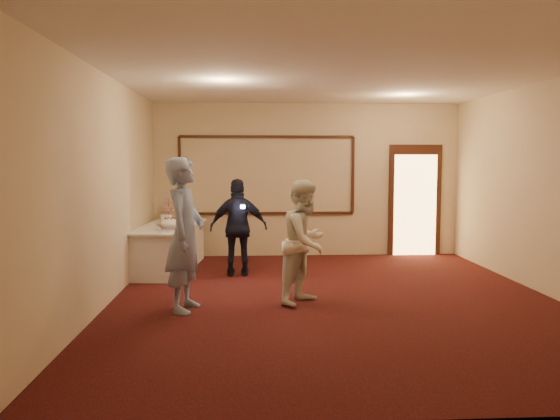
{
  "coord_description": "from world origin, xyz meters",
  "views": [
    {
      "loc": [
        -1.13,
        -7.23,
        1.87
      ],
      "look_at": [
        -0.69,
        0.8,
        1.15
      ],
      "focal_mm": 35.0,
      "sensor_mm": 36.0,
      "label": 1
    }
  ],
  "objects_px": {
    "buffet_table": "(169,247)",
    "woman": "(305,242)",
    "man": "(185,235)",
    "guest": "(239,227)",
    "tart": "(175,226)",
    "cupcake_stand": "(169,211)",
    "plate_stack_a": "(166,220)",
    "pavlova_tray": "(171,225)",
    "plate_stack_b": "(179,219)"
  },
  "relations": [
    {
      "from": "tart",
      "to": "cupcake_stand",
      "type": "bearing_deg",
      "value": 102.87
    },
    {
      "from": "pavlova_tray",
      "to": "plate_stack_b",
      "type": "bearing_deg",
      "value": 91.14
    },
    {
      "from": "plate_stack_a",
      "to": "cupcake_stand",
      "type": "bearing_deg",
      "value": 95.31
    },
    {
      "from": "tart",
      "to": "woman",
      "type": "bearing_deg",
      "value": -45.3
    },
    {
      "from": "plate_stack_b",
      "to": "tart",
      "type": "distance_m",
      "value": 0.75
    },
    {
      "from": "plate_stack_a",
      "to": "man",
      "type": "xyz_separation_m",
      "value": [
        0.65,
        -2.78,
        0.1
      ]
    },
    {
      "from": "plate_stack_a",
      "to": "guest",
      "type": "bearing_deg",
      "value": -29.27
    },
    {
      "from": "pavlova_tray",
      "to": "cupcake_stand",
      "type": "distance_m",
      "value": 1.69
    },
    {
      "from": "man",
      "to": "plate_stack_b",
      "type": "bearing_deg",
      "value": 19.43
    },
    {
      "from": "buffet_table",
      "to": "man",
      "type": "distance_m",
      "value": 2.78
    },
    {
      "from": "cupcake_stand",
      "to": "guest",
      "type": "height_order",
      "value": "guest"
    },
    {
      "from": "pavlova_tray",
      "to": "cupcake_stand",
      "type": "relative_size",
      "value": 1.31
    },
    {
      "from": "cupcake_stand",
      "to": "buffet_table",
      "type": "bearing_deg",
      "value": -82.44
    },
    {
      "from": "buffet_table",
      "to": "woman",
      "type": "height_order",
      "value": "woman"
    },
    {
      "from": "cupcake_stand",
      "to": "plate_stack_b",
      "type": "distance_m",
      "value": 0.62
    },
    {
      "from": "cupcake_stand",
      "to": "guest",
      "type": "bearing_deg",
      "value": -48.33
    },
    {
      "from": "plate_stack_a",
      "to": "guest",
      "type": "xyz_separation_m",
      "value": [
        1.27,
        -0.71,
        -0.06
      ]
    },
    {
      "from": "pavlova_tray",
      "to": "woman",
      "type": "relative_size",
      "value": 0.36
    },
    {
      "from": "buffet_table",
      "to": "woman",
      "type": "relative_size",
      "value": 1.48
    },
    {
      "from": "pavlova_tray",
      "to": "guest",
      "type": "height_order",
      "value": "guest"
    },
    {
      "from": "buffet_table",
      "to": "pavlova_tray",
      "type": "distance_m",
      "value": 0.88
    },
    {
      "from": "tart",
      "to": "plate_stack_b",
      "type": "bearing_deg",
      "value": 93.06
    },
    {
      "from": "tart",
      "to": "man",
      "type": "xyz_separation_m",
      "value": [
        0.43,
        -2.28,
        0.16
      ]
    },
    {
      "from": "pavlova_tray",
      "to": "plate_stack_a",
      "type": "relative_size",
      "value": 2.86
    },
    {
      "from": "pavlova_tray",
      "to": "man",
      "type": "distance_m",
      "value": 1.97
    },
    {
      "from": "plate_stack_a",
      "to": "tart",
      "type": "height_order",
      "value": "plate_stack_a"
    },
    {
      "from": "cupcake_stand",
      "to": "woman",
      "type": "bearing_deg",
      "value": -55.45
    },
    {
      "from": "buffet_table",
      "to": "guest",
      "type": "distance_m",
      "value": 1.42
    },
    {
      "from": "man",
      "to": "cupcake_stand",
      "type": "bearing_deg",
      "value": 22.09
    },
    {
      "from": "plate_stack_b",
      "to": "woman",
      "type": "relative_size",
      "value": 0.1
    },
    {
      "from": "plate_stack_b",
      "to": "guest",
      "type": "distance_m",
      "value": 1.45
    },
    {
      "from": "cupcake_stand",
      "to": "plate_stack_b",
      "type": "relative_size",
      "value": 2.64
    },
    {
      "from": "plate_stack_a",
      "to": "man",
      "type": "relative_size",
      "value": 0.11
    },
    {
      "from": "buffet_table",
      "to": "man",
      "type": "xyz_separation_m",
      "value": [
        0.6,
        -2.65,
        0.57
      ]
    },
    {
      "from": "man",
      "to": "guest",
      "type": "height_order",
      "value": "man"
    },
    {
      "from": "cupcake_stand",
      "to": "plate_stack_a",
      "type": "xyz_separation_m",
      "value": [
        0.07,
        -0.8,
        -0.07
      ]
    },
    {
      "from": "plate_stack_b",
      "to": "woman",
      "type": "xyz_separation_m",
      "value": [
        2.01,
        -2.73,
        -0.03
      ]
    },
    {
      "from": "plate_stack_a",
      "to": "tart",
      "type": "relative_size",
      "value": 0.75
    },
    {
      "from": "buffet_table",
      "to": "cupcake_stand",
      "type": "distance_m",
      "value": 1.09
    },
    {
      "from": "tart",
      "to": "man",
      "type": "bearing_deg",
      "value": -79.35
    },
    {
      "from": "cupcake_stand",
      "to": "woman",
      "type": "xyz_separation_m",
      "value": [
        2.26,
        -3.29,
        -0.12
      ]
    },
    {
      "from": "tart",
      "to": "man",
      "type": "relative_size",
      "value": 0.14
    },
    {
      "from": "buffet_table",
      "to": "plate_stack_a",
      "type": "xyz_separation_m",
      "value": [
        -0.05,
        0.13,
        0.47
      ]
    },
    {
      "from": "cupcake_stand",
      "to": "tart",
      "type": "xyz_separation_m",
      "value": [
        0.3,
        -1.3,
        -0.13
      ]
    },
    {
      "from": "cupcake_stand",
      "to": "man",
      "type": "xyz_separation_m",
      "value": [
        0.73,
        -3.58,
        0.03
      ]
    },
    {
      "from": "man",
      "to": "buffet_table",
      "type": "bearing_deg",
      "value": 23.44
    },
    {
      "from": "buffet_table",
      "to": "pavlova_tray",
      "type": "height_order",
      "value": "pavlova_tray"
    },
    {
      "from": "man",
      "to": "guest",
      "type": "xyz_separation_m",
      "value": [
        0.62,
        2.06,
        -0.17
      ]
    },
    {
      "from": "tart",
      "to": "guest",
      "type": "xyz_separation_m",
      "value": [
        1.05,
        -0.21,
        -0.0
      ]
    },
    {
      "from": "man",
      "to": "guest",
      "type": "relative_size",
      "value": 1.21
    }
  ]
}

